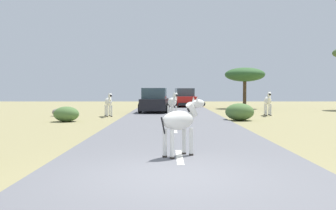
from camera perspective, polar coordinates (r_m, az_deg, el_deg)
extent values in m
plane|color=#8E8456|center=(7.44, 0.11, -10.93)|extent=(90.00, 90.00, 0.00)
cube|color=slate|center=(7.44, 2.48, -10.73)|extent=(6.00, 64.00, 0.05)
cube|color=silver|center=(9.39, 2.01, -7.79)|extent=(0.16, 2.00, 0.01)
cube|color=silver|center=(15.33, 1.33, -3.82)|extent=(0.16, 2.00, 0.01)
cube|color=silver|center=(21.31, 1.03, -2.06)|extent=(0.16, 2.00, 0.01)
cube|color=silver|center=(27.29, 0.86, -1.08)|extent=(0.16, 2.00, 0.01)
cube|color=silver|center=(33.28, 0.76, -0.45)|extent=(0.16, 2.00, 0.01)
ellipsoid|color=silver|center=(21.48, 0.90, 0.45)|extent=(0.68, 1.13, 0.50)
cylinder|color=silver|center=(21.14, 0.80, -1.13)|extent=(0.13, 0.13, 0.72)
cylinder|color=#28231E|center=(21.16, 0.80, -2.04)|extent=(0.15, 0.15, 0.05)
cylinder|color=silver|center=(21.21, 1.50, -1.12)|extent=(0.13, 0.13, 0.72)
cylinder|color=#28231E|center=(21.24, 1.50, -2.02)|extent=(0.15, 0.15, 0.05)
cylinder|color=silver|center=(21.80, 0.31, -1.02)|extent=(0.13, 0.13, 0.72)
cylinder|color=#28231E|center=(21.83, 0.31, -1.90)|extent=(0.15, 0.15, 0.05)
cylinder|color=silver|center=(21.88, 0.99, -1.01)|extent=(0.13, 0.13, 0.72)
cylinder|color=#28231E|center=(21.90, 0.99, -1.89)|extent=(0.15, 0.15, 0.05)
cylinder|color=silver|center=(20.99, 1.27, 1.10)|extent=(0.28, 0.41, 0.42)
cube|color=black|center=(20.99, 1.27, 1.34)|extent=(0.13, 0.35, 0.29)
ellipsoid|color=silver|center=(20.75, 1.46, 1.52)|extent=(0.31, 0.49, 0.23)
ellipsoid|color=black|center=(20.57, 1.61, 1.47)|extent=(0.17, 0.19, 0.14)
cone|color=silver|center=(20.84, 1.20, 1.84)|extent=(0.11, 0.11, 0.13)
cone|color=silver|center=(20.87, 1.55, 1.84)|extent=(0.11, 0.11, 0.13)
cylinder|color=black|center=(21.99, 0.53, 0.25)|extent=(0.08, 0.15, 0.43)
ellipsoid|color=silver|center=(25.46, 15.04, 0.65)|extent=(0.57, 1.15, 0.52)
cylinder|color=silver|center=(25.11, 14.82, -0.73)|extent=(0.12, 0.12, 0.75)
cylinder|color=#28231E|center=(25.14, 14.81, -1.52)|extent=(0.14, 0.14, 0.05)
cylinder|color=silver|center=(25.15, 15.45, -0.73)|extent=(0.12, 0.12, 0.75)
cylinder|color=#28231E|center=(25.17, 15.44, -1.53)|extent=(0.14, 0.14, 0.05)
cylinder|color=silver|center=(25.83, 14.61, -0.64)|extent=(0.12, 0.12, 0.75)
cylinder|color=#28231E|center=(25.85, 14.60, -1.42)|extent=(0.14, 0.14, 0.05)
cylinder|color=silver|center=(25.86, 15.23, -0.64)|extent=(0.12, 0.12, 0.75)
cylinder|color=#28231E|center=(25.88, 15.22, -1.42)|extent=(0.14, 0.14, 0.05)
cylinder|color=silver|center=(24.94, 15.21, 1.23)|extent=(0.25, 0.42, 0.44)
cube|color=black|center=(24.93, 15.21, 1.44)|extent=(0.09, 0.37, 0.30)
ellipsoid|color=silver|center=(24.68, 15.29, 1.60)|extent=(0.26, 0.50, 0.24)
ellipsoid|color=black|center=(24.49, 15.35, 1.55)|extent=(0.16, 0.18, 0.14)
cone|color=silver|center=(24.79, 15.10, 1.88)|extent=(0.10, 0.10, 0.14)
cone|color=silver|center=(24.80, 15.42, 1.88)|extent=(0.10, 0.10, 0.14)
cylinder|color=black|center=(26.01, 14.88, 0.47)|extent=(0.06, 0.16, 0.44)
ellipsoid|color=silver|center=(23.98, -8.68, 0.50)|extent=(0.73, 1.13, 0.50)
cylinder|color=silver|center=(23.65, -8.85, -0.91)|extent=(0.13, 0.13, 0.71)
cylinder|color=#28231E|center=(23.67, -8.85, -1.71)|extent=(0.15, 0.15, 0.05)
cylinder|color=silver|center=(23.69, -8.21, -0.90)|extent=(0.13, 0.13, 0.71)
cylinder|color=#28231E|center=(23.72, -8.21, -1.70)|extent=(0.15, 0.15, 0.05)
cylinder|color=silver|center=(24.32, -9.12, -0.82)|extent=(0.13, 0.13, 0.71)
cylinder|color=#28231E|center=(24.34, -9.11, -1.60)|extent=(0.15, 0.15, 0.05)
cylinder|color=silver|center=(24.37, -8.50, -0.81)|extent=(0.13, 0.13, 0.71)
cylinder|color=#28231E|center=(24.39, -8.50, -1.59)|extent=(0.15, 0.15, 0.05)
cylinder|color=silver|center=(23.48, -8.48, 1.08)|extent=(0.30, 0.42, 0.42)
cube|color=black|center=(23.48, -8.48, 1.29)|extent=(0.15, 0.34, 0.29)
ellipsoid|color=silver|center=(23.24, -8.38, 1.45)|extent=(0.33, 0.49, 0.23)
ellipsoid|color=black|center=(23.06, -8.30, 1.40)|extent=(0.18, 0.19, 0.14)
cone|color=silver|center=(23.33, -8.59, 1.73)|extent=(0.11, 0.11, 0.13)
cone|color=silver|center=(23.36, -8.26, 1.74)|extent=(0.11, 0.11, 0.13)
cylinder|color=black|center=(24.50, -8.89, 0.31)|extent=(0.08, 0.15, 0.42)
ellipsoid|color=silver|center=(9.36, 1.82, -2.33)|extent=(1.02, 0.98, 0.48)
cylinder|color=silver|center=(9.56, 3.78, -5.53)|extent=(0.14, 0.14, 0.69)
cylinder|color=#28231E|center=(9.61, 3.78, -7.43)|extent=(0.16, 0.16, 0.05)
cylinder|color=silver|center=(9.74, 2.68, -5.39)|extent=(0.14, 0.14, 0.69)
cylinder|color=#28231E|center=(9.79, 2.68, -7.25)|extent=(0.16, 0.16, 0.05)
cylinder|color=silver|center=(9.10, 0.89, -5.94)|extent=(0.14, 0.14, 0.69)
cylinder|color=#28231E|center=(9.15, 0.89, -7.93)|extent=(0.16, 0.16, 0.05)
cylinder|color=silver|center=(9.29, -0.21, -5.77)|extent=(0.14, 0.14, 0.69)
cylinder|color=#28231E|center=(9.34, -0.21, -7.72)|extent=(0.16, 0.16, 0.05)
cylinder|color=silver|center=(9.69, 3.87, -0.71)|extent=(0.39, 0.38, 0.41)
cube|color=black|center=(9.68, 3.87, -0.22)|extent=(0.27, 0.25, 0.28)
ellipsoid|color=silver|center=(9.85, 4.83, 0.21)|extent=(0.45, 0.44, 0.22)
ellipsoid|color=black|center=(9.99, 5.51, 0.15)|extent=(0.20, 0.20, 0.13)
cone|color=silver|center=(9.73, 4.67, 0.84)|extent=(0.12, 0.12, 0.13)
cone|color=silver|center=(9.81, 4.12, 0.85)|extent=(0.12, 0.12, 0.13)
cylinder|color=black|center=(9.02, -0.48, -3.09)|extent=(0.13, 0.12, 0.41)
cube|color=red|center=(35.99, 2.80, 0.68)|extent=(2.11, 4.32, 0.80)
cube|color=#334751|center=(36.18, 2.77, 1.93)|extent=(1.80, 2.32, 0.76)
cube|color=black|center=(33.86, 3.24, 0.11)|extent=(1.72, 0.29, 0.24)
cylinder|color=black|center=(34.56, 1.59, 0.21)|extent=(0.27, 0.69, 0.68)
cylinder|color=black|center=(34.79, 4.54, 0.22)|extent=(0.27, 0.69, 0.68)
cylinder|color=black|center=(37.25, 1.18, 0.37)|extent=(0.27, 0.69, 0.68)
cylinder|color=black|center=(37.46, 3.93, 0.38)|extent=(0.27, 0.69, 0.68)
cube|color=black|center=(27.46, -1.75, 0.15)|extent=(1.99, 4.28, 0.80)
cube|color=#334751|center=(27.24, -1.79, 1.77)|extent=(1.74, 2.27, 0.76)
cube|color=black|center=(29.62, -1.41, -0.22)|extent=(1.72, 0.24, 0.24)
cylinder|color=black|center=(28.76, 0.26, -0.23)|extent=(0.25, 0.69, 0.68)
cylinder|color=black|center=(28.90, -3.31, -0.22)|extent=(0.25, 0.69, 0.68)
cylinder|color=black|center=(26.06, -0.02, -0.50)|extent=(0.25, 0.69, 0.68)
cylinder|color=black|center=(26.22, -3.95, -0.49)|extent=(0.25, 0.69, 0.68)
cylinder|color=#4C3823|center=(34.30, 11.72, 1.49)|extent=(0.30, 0.30, 2.38)
ellipsoid|color=#2D5628|center=(34.32, 11.74, 4.50)|extent=(3.52, 3.52, 1.23)
ellipsoid|color=#4C7038|center=(21.07, 10.99, -1.02)|extent=(1.56, 1.41, 0.94)
ellipsoid|color=#4C7038|center=(20.67, -14.77, -1.32)|extent=(1.33, 1.20, 0.80)
ellipsoid|color=gray|center=(25.13, -15.87, -1.04)|extent=(0.78, 0.84, 0.48)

